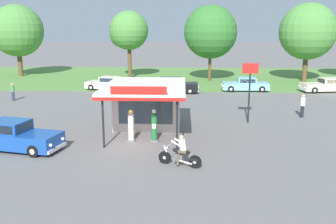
% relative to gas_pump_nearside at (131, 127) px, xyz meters
% --- Properties ---
extents(ground_plane, '(300.00, 300.00, 0.00)m').
position_rel_gas_pump_nearside_xyz_m(ground_plane, '(-0.10, -0.73, -0.86)').
color(ground_plane, slate).
extents(grass_verge_strip, '(120.00, 24.00, 0.01)m').
position_rel_gas_pump_nearside_xyz_m(grass_verge_strip, '(-0.10, 29.27, -0.86)').
color(grass_verge_strip, '#56843D').
rests_on(grass_verge_strip, ground).
extents(service_station_kiosk, '(5.02, 7.11, 3.56)m').
position_rel_gas_pump_nearside_xyz_m(service_station_kiosk, '(0.69, 3.09, 0.94)').
color(service_station_kiosk, beige).
rests_on(service_station_kiosk, ground).
extents(gas_pump_nearside, '(0.44, 0.44, 1.90)m').
position_rel_gas_pump_nearside_xyz_m(gas_pump_nearside, '(0.00, 0.00, 0.00)').
color(gas_pump_nearside, slate).
rests_on(gas_pump_nearside, ground).
extents(gas_pump_offside, '(0.44, 0.44, 1.95)m').
position_rel_gas_pump_nearside_xyz_m(gas_pump_offside, '(1.38, 0.00, 0.03)').
color(gas_pump_offside, slate).
rests_on(gas_pump_offside, ground).
extents(motorcycle_with_rider, '(2.12, 0.98, 1.58)m').
position_rel_gas_pump_nearside_xyz_m(motorcycle_with_rider, '(2.96, -3.98, -0.21)').
color(motorcycle_with_rider, black).
rests_on(motorcycle_with_rider, ground).
extents(featured_classic_sedan, '(5.70, 3.00, 1.63)m').
position_rel_gas_pump_nearside_xyz_m(featured_classic_sedan, '(-6.32, -1.78, -0.14)').
color(featured_classic_sedan, '#19479E').
rests_on(featured_classic_sedan, ground).
extents(parked_car_back_row_centre, '(4.96, 2.02, 1.42)m').
position_rel_gas_pump_nearside_xyz_m(parked_car_back_row_centre, '(9.68, 18.30, -0.22)').
color(parked_car_back_row_centre, '#7AC6D1').
rests_on(parked_car_back_row_centre, ground).
extents(parked_car_back_row_right, '(5.71, 2.70, 1.44)m').
position_rel_gas_pump_nearside_xyz_m(parked_car_back_row_right, '(18.21, 18.12, -0.21)').
color(parked_car_back_row_right, beige).
rests_on(parked_car_back_row_right, ground).
extents(parked_car_back_row_centre_right, '(5.19, 2.98, 1.45)m').
position_rel_gas_pump_nearside_xyz_m(parked_car_back_row_centre_right, '(-4.96, 18.26, -0.21)').
color(parked_car_back_row_centre_right, beige).
rests_on(parked_car_back_row_centre_right, ground).
extents(parked_car_back_row_far_right, '(5.21, 2.00, 1.55)m').
position_rel_gas_pump_nearside_xyz_m(parked_car_back_row_far_right, '(2.02, 16.87, -0.14)').
color(parked_car_back_row_far_right, black).
rests_on(parked_car_back_row_far_right, ground).
extents(bystander_chatting_near_pumps, '(0.34, 0.34, 1.77)m').
position_rel_gas_pump_nearside_xyz_m(bystander_chatting_near_pumps, '(12.02, 6.46, 0.08)').
color(bystander_chatting_near_pumps, black).
rests_on(bystander_chatting_near_pumps, ground).
extents(bystander_admiring_sedan, '(0.34, 0.34, 1.61)m').
position_rel_gas_pump_nearside_xyz_m(bystander_admiring_sedan, '(-12.59, 11.99, -0.02)').
color(bystander_admiring_sedan, '#2D3351').
rests_on(bystander_admiring_sedan, ground).
extents(tree_oak_right, '(6.86, 6.86, 9.54)m').
position_rel_gas_pump_nearside_xyz_m(tree_oak_right, '(18.15, 25.71, 5.23)').
color(tree_oak_right, brown).
rests_on(tree_oak_right, ground).
extents(tree_oak_centre, '(5.18, 5.01, 8.71)m').
position_rel_gas_pump_nearside_xyz_m(tree_oak_centre, '(-4.21, 27.96, 5.18)').
color(tree_oak_centre, brown).
rests_on(tree_oak_centre, ground).
extents(tree_oak_far_right, '(6.97, 6.97, 9.62)m').
position_rel_gas_pump_nearside_xyz_m(tree_oak_far_right, '(-19.31, 29.35, 5.14)').
color(tree_oak_far_right, brown).
rests_on(tree_oak_far_right, ground).
extents(tree_oak_distant_spare, '(6.53, 6.53, 9.30)m').
position_rel_gas_pump_nearside_xyz_m(tree_oak_distant_spare, '(6.36, 25.66, 5.08)').
color(tree_oak_distant_spare, brown).
rests_on(tree_oak_distant_spare, ground).
extents(roadside_pole_sign, '(1.10, 0.12, 4.21)m').
position_rel_gas_pump_nearside_xyz_m(roadside_pole_sign, '(7.70, 4.71, 2.05)').
color(roadside_pole_sign, black).
rests_on(roadside_pole_sign, ground).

